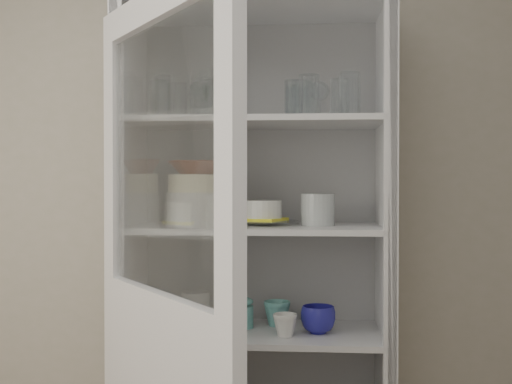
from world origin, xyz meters
The scene contains 34 objects.
wall_back centered at (0.00, 1.50, 1.30)m, with size 3.60×0.02×2.60m, color #A09B87.
pantry_cabinet centered at (0.20, 1.34, 0.94)m, with size 1.00×0.45×2.10m.
cupboard_door centered at (-0.03, 0.69, 0.87)m, with size 0.57×0.75×2.00m.
tumbler_0 centered at (-0.13, 1.16, 1.74)m, with size 0.08×0.08×0.15m, color silver.
tumbler_1 centered at (-0.14, 1.15, 1.73)m, with size 0.07×0.07×0.14m, color silver.
tumbler_2 centered at (0.03, 1.13, 1.73)m, with size 0.07×0.07×0.13m, color silver.
tumbler_3 centered at (0.11, 1.15, 1.74)m, with size 0.07×0.07×0.15m, color silver.
tumbler_4 centered at (0.40, 1.14, 1.73)m, with size 0.07×0.07×0.15m, color silver.
tumbler_5 centered at (0.35, 1.17, 1.73)m, with size 0.07×0.07×0.13m, color silver.
tumbler_6 centered at (0.54, 1.15, 1.74)m, with size 0.08×0.08×0.16m, color silver.
tumbler_7 centered at (-0.17, 1.25, 1.74)m, with size 0.07×0.07×0.15m, color silver.
tumbler_8 centered at (-0.10, 1.26, 1.73)m, with size 0.07×0.07×0.14m, color silver.
tumbler_9 centered at (-0.02, 1.28, 1.73)m, with size 0.07×0.07×0.13m, color silver.
tumbler_10 centered at (0.35, 1.27, 1.73)m, with size 0.06×0.06×0.13m, color silver.
tumbler_11 centered at (0.37, 1.26, 1.73)m, with size 0.07×0.07×0.14m, color silver.
goblet_0 centered at (-0.04, 1.35, 1.74)m, with size 0.07×0.07×0.16m, color silver, non-canonical shape.
goblet_1 centered at (-0.03, 1.36, 1.75)m, with size 0.08×0.08×0.18m, color silver, non-canonical shape.
goblet_2 centered at (0.36, 1.38, 1.74)m, with size 0.07×0.07×0.17m, color silver, non-canonical shape.
goblet_3 centered at (0.44, 1.38, 1.75)m, with size 0.08×0.08×0.17m, color silver, non-canonical shape.
plate_stack_front centered at (-0.02, 1.22, 1.32)m, with size 0.23×0.23×0.13m, color silver.
plate_stack_back centered at (0.02, 1.37, 1.30)m, with size 0.19×0.19×0.07m, color silver.
cream_bowl centered at (-0.02, 1.22, 1.42)m, with size 0.21×0.21×0.07m, color #F3E8BB.
terracotta_bowl centered at (-0.02, 1.22, 1.48)m, with size 0.21×0.21×0.05m, color maroon.
glass_platter centered at (0.22, 1.28, 1.27)m, with size 0.29×0.29×0.02m, color silver.
yellow_trivet centered at (0.22, 1.28, 1.28)m, with size 0.16×0.16×0.01m, color yellow.
white_ramekin centered at (0.22, 1.28, 1.32)m, with size 0.16×0.16×0.07m, color silver.
grey_bowl_stack centered at (0.43, 1.27, 1.32)m, with size 0.13×0.13×0.12m, color #AFB5B4.
mug_blue centered at (0.44, 1.24, 0.91)m, with size 0.13×0.13×0.10m, color navy.
mug_teal centered at (0.28, 1.34, 0.91)m, with size 0.10×0.10×0.10m, color #1E8079.
mug_white centered at (0.31, 1.17, 0.90)m, with size 0.09×0.09×0.08m, color silver.
teal_jar centered at (0.15, 1.30, 0.91)m, with size 0.08×0.08×0.10m.
measuring_cups centered at (0.07, 1.19, 0.88)m, with size 0.11×0.11×0.04m, color #B9BAC1.
white_canister centered at (-0.04, 1.33, 0.93)m, with size 0.11×0.11×0.13m, color silver.
tumbler_12 centered at (0.51, 1.22, 1.73)m, with size 0.07×0.07×0.14m, color silver.
Camera 1 is at (0.39, -1.16, 1.42)m, focal length 45.00 mm.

